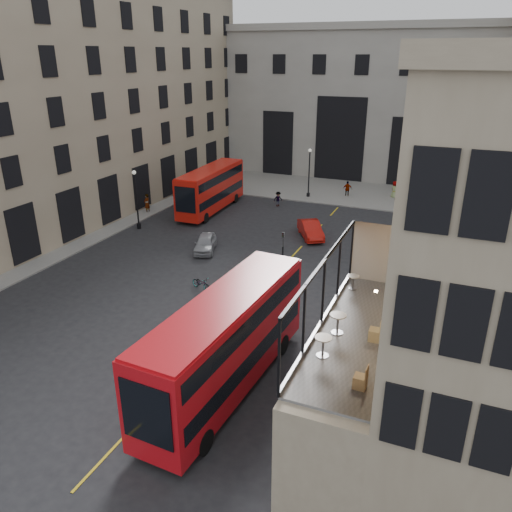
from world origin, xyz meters
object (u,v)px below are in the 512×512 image
at_px(street_lamp_b, 309,176).
at_px(cafe_chair_b, 375,334).
at_px(bicycle, 201,283).
at_px(cafe_chair_c, 391,325).
at_px(cafe_table_far, 353,280).
at_px(traffic_light_far, 209,180).
at_px(cyclist, 268,283).
at_px(traffic_light_near, 283,252).
at_px(car_a, 205,243).
at_px(cafe_chair_a, 361,381).
at_px(bus_near, 226,339).
at_px(pedestrian_a, 232,179).
at_px(cafe_table_near, 323,343).
at_px(car_b, 311,229).
at_px(pedestrian_d, 394,190).
at_px(pedestrian_e, 147,204).
at_px(pedestrian_b, 278,199).
at_px(cafe_chair_d, 394,296).
at_px(cafe_table_mid, 338,321).
at_px(street_lamp_a, 137,203).
at_px(pedestrian_c, 347,189).
at_px(bus_far, 211,187).
at_px(car_c, 209,194).

height_order(street_lamp_b, cafe_chair_b, cafe_chair_b).
distance_m(bicycle, cafe_chair_c, 16.53).
bearing_deg(cafe_table_far, traffic_light_far, 130.13).
distance_m(cyclist, cafe_chair_c, 13.87).
height_order(traffic_light_near, bicycle, traffic_light_near).
relative_size(car_a, cafe_chair_b, 4.21).
relative_size(car_a, cafe_chair_a, 4.43).
height_order(bus_near, car_a, bus_near).
distance_m(traffic_light_far, pedestrian_a, 7.22).
xyz_separation_m(traffic_light_far, cafe_table_near, (20.66, -30.17, 2.70)).
xyz_separation_m(car_a, car_b, (6.86, 6.30, 0.07)).
height_order(traffic_light_near, cafe_chair_b, cafe_chair_b).
height_order(pedestrian_d, pedestrian_e, pedestrian_e).
xyz_separation_m(car_a, pedestrian_b, (0.99, 14.01, 0.13)).
bearing_deg(cafe_table_near, cafe_chair_d, 72.29).
bearing_deg(cyclist, traffic_light_near, -14.92).
bearing_deg(cafe_table_mid, traffic_light_near, 118.55).
relative_size(cafe_chair_b, cafe_chair_d, 1.06).
bearing_deg(street_lamp_a, pedestrian_b, 51.63).
xyz_separation_m(car_a, pedestrian_a, (-6.86, 19.51, 0.31)).
bearing_deg(traffic_light_far, pedestrian_d, 27.82).
relative_size(cafe_table_near, cafe_table_mid, 0.96).
bearing_deg(car_a, street_lamp_a, 143.25).
height_order(street_lamp_a, pedestrian_c, street_lamp_a).
distance_m(street_lamp_a, bus_far, 8.29).
distance_m(cafe_chair_b, cafe_chair_c, 1.12).
relative_size(bicycle, cafe_chair_c, 2.08).
bearing_deg(pedestrian_a, car_c, -75.63).
bearing_deg(bicycle, cafe_chair_a, -115.50).
bearing_deg(pedestrian_c, bus_far, 29.95).
height_order(cafe_chair_c, cafe_chair_d, cafe_chair_d).
xyz_separation_m(traffic_light_far, cafe_table_far, (20.43, -24.24, 2.62)).
height_order(traffic_light_far, street_lamp_b, street_lamp_b).
bearing_deg(cafe_chair_d, cafe_chair_a, -90.59).
bearing_deg(cafe_chair_c, cafe_chair_b, -113.46).
height_order(cyclist, cafe_chair_a, cafe_chair_a).
distance_m(street_lamp_a, pedestrian_a, 17.15).
bearing_deg(traffic_light_far, street_lamp_b, 33.69).
bearing_deg(cafe_chair_c, traffic_light_near, 127.35).
bearing_deg(cafe_table_near, pedestrian_e, 135.22).
bearing_deg(cafe_chair_c, pedestrian_a, 124.21).
xyz_separation_m(cyclist, pedestrian_b, (-6.45, 19.21, -0.02)).
xyz_separation_m(pedestrian_e, cafe_chair_d, (26.38, -19.08, 3.89)).
bearing_deg(cafe_table_mid, car_a, 132.52).
bearing_deg(cafe_table_mid, cafe_chair_b, 1.20).
bearing_deg(cafe_chair_d, cafe_chair_b, -92.62).
bearing_deg(cyclist, street_lamp_a, 62.86).
bearing_deg(cafe_chair_b, street_lamp_b, 111.03).
relative_size(street_lamp_a, bicycle, 3.23).
bearing_deg(street_lamp_b, car_a, -98.80).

